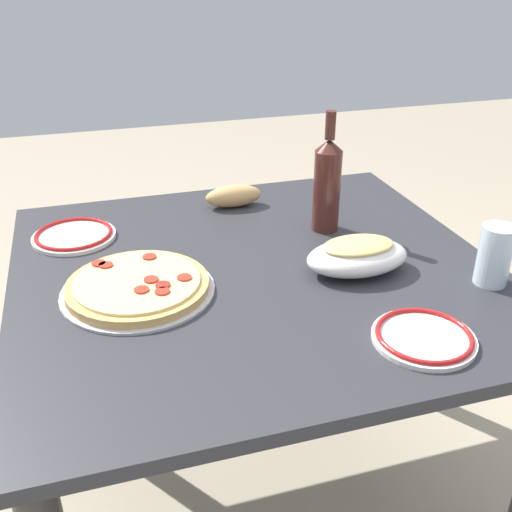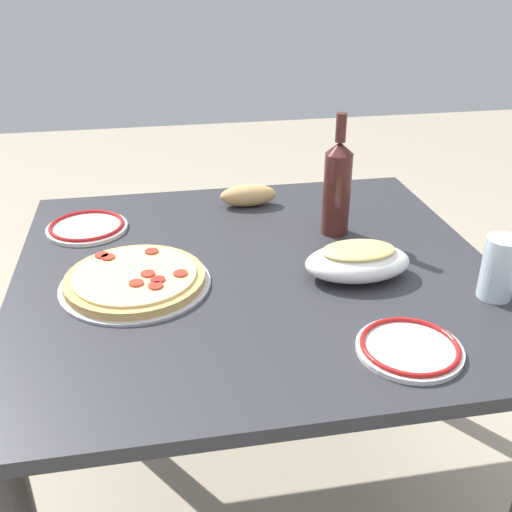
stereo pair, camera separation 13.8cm
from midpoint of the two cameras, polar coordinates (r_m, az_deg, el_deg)
ground_plane at (r=1.86m, az=-2.28°, el=-21.39°), size 8.00×8.00×0.00m
dining_table at (r=1.46m, az=-2.73°, el=-5.30°), size 1.10×1.04×0.73m
pepperoni_pizza at (r=1.33m, az=-14.10°, el=-2.88°), size 0.33×0.33×0.03m
baked_pasta_dish at (r=1.37m, az=6.78°, el=0.04°), size 0.24×0.15×0.08m
wine_bottle at (r=1.54m, az=4.21°, el=6.84°), size 0.07×0.07×0.31m
water_glass at (r=1.38m, az=19.08°, el=-0.01°), size 0.07×0.07×0.14m
side_plate_near at (r=1.17m, az=12.39°, el=-7.62°), size 0.20×0.20×0.02m
side_plate_far at (r=1.62m, az=-19.26°, el=1.82°), size 0.21×0.21×0.02m
bread_loaf at (r=1.72m, az=-4.46°, el=5.65°), size 0.16×0.07×0.06m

